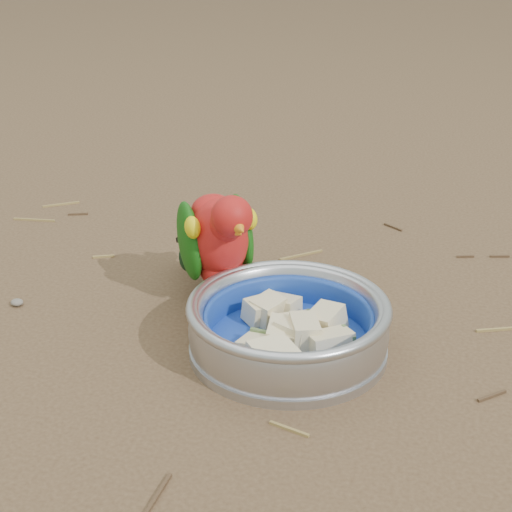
# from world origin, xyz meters

# --- Properties ---
(ground) EXTENTS (60.00, 60.00, 0.00)m
(ground) POSITION_xyz_m (0.00, 0.00, 0.00)
(ground) COLOR brown
(food_bowl) EXTENTS (0.21, 0.21, 0.02)m
(food_bowl) POSITION_xyz_m (0.05, 0.05, 0.01)
(food_bowl) COLOR #B2B2BA
(food_bowl) RESTS_ON ground
(bowl_wall) EXTENTS (0.21, 0.21, 0.04)m
(bowl_wall) POSITION_xyz_m (0.05, 0.05, 0.04)
(bowl_wall) COLOR #B2B2BA
(bowl_wall) RESTS_ON food_bowl
(fruit_wedges) EXTENTS (0.13, 0.13, 0.03)m
(fruit_wedges) POSITION_xyz_m (0.05, 0.05, 0.03)
(fruit_wedges) COLOR beige
(fruit_wedges) RESTS_ON food_bowl
(lory_parrot) EXTENTS (0.18, 0.20, 0.15)m
(lory_parrot) POSITION_xyz_m (-0.06, 0.14, 0.07)
(lory_parrot) COLOR #AF1714
(lory_parrot) RESTS_ON ground
(ground_debris) EXTENTS (0.90, 0.80, 0.01)m
(ground_debris) POSITION_xyz_m (0.03, 0.01, 0.00)
(ground_debris) COLOR olive
(ground_debris) RESTS_ON ground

